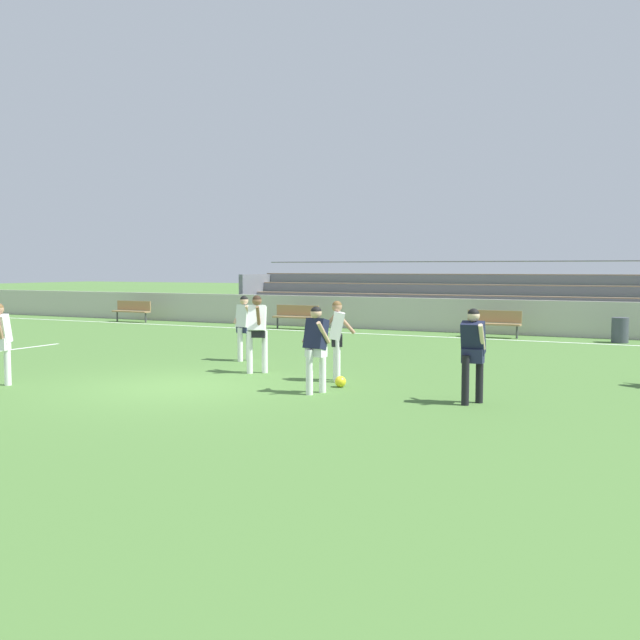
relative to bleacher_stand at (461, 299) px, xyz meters
The scene contains 14 objects.
ground_plane 16.19m from the bleacher_stand, 95.00° to the right, with size 160.00×160.00×0.00m, color #477033.
field_line_sideline 4.57m from the bleacher_stand, 108.51° to the right, with size 44.00×0.12×0.01m, color white.
sideline_wall 2.75m from the bleacher_stand, 121.44° to the right, with size 48.00×0.16×1.22m, color #BCB7AD.
bleacher_stand is the anchor object (origin of this frame).
bench_near_bin 13.88m from the bleacher_stand, 165.14° to the right, with size 1.80×0.40×0.90m.
bench_far_right 6.51m from the bleacher_stand, 146.77° to the right, with size 1.80×0.40×0.90m.
bench_far_left 4.13m from the bleacher_stand, 60.34° to the right, with size 1.80×0.40×0.90m.
trash_bin 6.93m from the bleacher_stand, 30.92° to the right, with size 0.51×0.51×0.79m, color #3D424C.
player_dark_deep_cover 15.63m from the bleacher_stand, 85.12° to the right, with size 0.50×0.58×1.62m.
player_white_wide_right 14.15m from the bleacher_stand, 85.61° to the right, with size 0.68×0.50×1.65m.
player_dark_dropping_back 15.85m from the bleacher_stand, 74.76° to the right, with size 0.44×0.60×1.64m.
player_white_trailing_run 13.91m from the bleacher_stand, 93.93° to the right, with size 0.48×0.63×1.72m.
player_white_overlapping 12.46m from the bleacher_stand, 100.65° to the right, with size 0.55×0.41×1.63m.
soccer_ball 14.84m from the bleacher_stand, 84.39° to the right, with size 0.22×0.22×0.22m, color yellow.
Camera 1 is at (8.41, -10.98, 2.32)m, focal length 39.39 mm.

